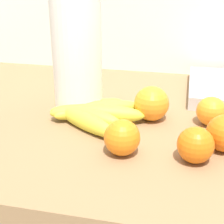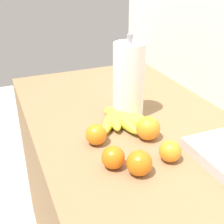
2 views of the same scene
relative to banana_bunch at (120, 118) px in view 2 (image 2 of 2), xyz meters
name	(u,v)px [view 2 (image 2 of 2)]	position (x,y,z in m)	size (l,w,h in m)	color
banana_bunch	(120,118)	(0.00, 0.00, 0.00)	(0.22, 0.21, 0.04)	yellow
orange_back_left	(148,128)	(0.13, 0.04, 0.02)	(0.08, 0.08, 0.08)	orange
orange_far_right	(170,151)	(0.26, 0.04, 0.01)	(0.07, 0.07, 0.07)	orange
orange_back_right	(139,163)	(0.28, -0.07, 0.02)	(0.07, 0.07, 0.07)	orange
orange_center	(96,134)	(0.09, -0.12, 0.01)	(0.07, 0.07, 0.07)	orange
orange_right	(113,157)	(0.23, -0.12, 0.01)	(0.07, 0.07, 0.07)	orange
paper_towel_roll	(129,81)	(-0.05, 0.05, 0.12)	(0.11, 0.11, 0.31)	white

